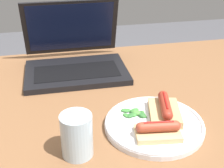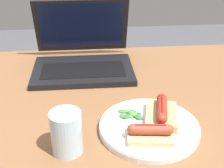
% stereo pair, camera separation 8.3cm
% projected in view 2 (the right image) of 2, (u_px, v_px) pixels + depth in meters
% --- Properties ---
extents(desk, '(1.45, 0.78, 0.76)m').
position_uv_depth(desk, '(69.00, 123.00, 0.90)').
color(desk, brown).
rests_on(desk, ground_plane).
extents(laptop, '(0.32, 0.28, 0.21)m').
position_uv_depth(laptop, '(83.00, 57.00, 1.04)').
color(laptop, black).
rests_on(laptop, desk).
extents(plate, '(0.24, 0.24, 0.02)m').
position_uv_depth(plate, '(149.00, 127.00, 0.74)').
color(plate, silver).
rests_on(plate, desk).
extents(sausage_toast_left, '(0.10, 0.13, 0.05)m').
position_uv_depth(sausage_toast_left, '(161.00, 113.00, 0.76)').
color(sausage_toast_left, tan).
rests_on(sausage_toast_left, plate).
extents(sausage_toast_middle, '(0.11, 0.08, 0.04)m').
position_uv_depth(sausage_toast_middle, '(150.00, 133.00, 0.69)').
color(sausage_toast_middle, tan).
rests_on(sausage_toast_middle, plate).
extents(salad_pile, '(0.06, 0.05, 0.01)m').
position_uv_depth(salad_pile, '(132.00, 115.00, 0.78)').
color(salad_pile, '#387A33').
rests_on(salad_pile, plate).
extents(drinking_glass, '(0.07, 0.07, 0.10)m').
position_uv_depth(drinking_glass, '(66.00, 133.00, 0.66)').
color(drinking_glass, silver).
rests_on(drinking_glass, desk).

